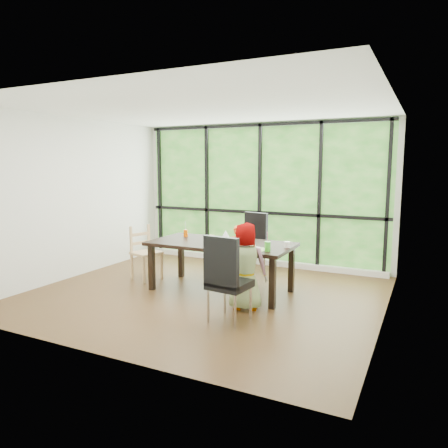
{
  "coord_description": "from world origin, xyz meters",
  "views": [
    {
      "loc": [
        2.92,
        -5.3,
        1.91
      ],
      "look_at": [
        0.24,
        0.15,
        1.05
      ],
      "focal_mm": 33.59,
      "sensor_mm": 36.0,
      "label": 1
    }
  ],
  "objects": [
    {
      "name": "dining_table",
      "position": [
        0.14,
        0.25,
        0.38
      ],
      "size": [
        2.2,
        1.14,
        0.75
      ],
      "primitive_type": "cube",
      "rotation": [
        0.0,
        0.0,
        0.04
      ],
      "color": "black",
      "rests_on": "ground"
    },
    {
      "name": "window_sill",
      "position": [
        0.0,
        2.15,
        0.05
      ],
      "size": [
        4.8,
        0.12,
        0.1
      ],
      "primitive_type": "cube",
      "color": "silver",
      "rests_on": "ground"
    },
    {
      "name": "orange_cup",
      "position": [
        -0.61,
        0.47,
        0.81
      ],
      "size": [
        0.07,
        0.07,
        0.11
      ],
      "primitive_type": "cylinder",
      "color": "#EC5B00",
      "rests_on": "dining_table"
    },
    {
      "name": "straw_white",
      "position": [
        -0.61,
        0.47,
        0.9
      ],
      "size": [
        0.01,
        0.04,
        0.2
      ],
      "primitive_type": "cylinder",
      "rotation": [
        0.14,
        0.0,
        0.0
      ],
      "color": "white",
      "rests_on": "orange_cup"
    },
    {
      "name": "placemat",
      "position": [
        0.76,
        -0.0,
        0.75
      ],
      "size": [
        0.4,
        0.29,
        0.01
      ],
      "primitive_type": "cube",
      "color": "tan",
      "rests_on": "dining_table"
    },
    {
      "name": "crepe_rolls_near",
      "position": [
        0.75,
        0.03,
        0.78
      ],
      "size": [
        0.05,
        0.12,
        0.04
      ],
      "primitive_type": null,
      "color": "tan",
      "rests_on": "plate_near"
    },
    {
      "name": "foliage_backdrop",
      "position": [
        0.0,
        2.23,
        1.35
      ],
      "size": [
        4.8,
        0.02,
        2.65
      ],
      "primitive_type": "cube",
      "color": "#1F5016",
      "rests_on": "back_wall"
    },
    {
      "name": "white_mug",
      "position": [
        1.16,
        0.32,
        0.79
      ],
      "size": [
        0.08,
        0.08,
        0.09
      ],
      "primitive_type": "cylinder",
      "color": "white",
      "rests_on": "dining_table"
    },
    {
      "name": "chair_interior_leather",
      "position": [
        0.79,
        -0.81,
        0.54
      ],
      "size": [
        0.51,
        0.51,
        1.08
      ],
      "primitive_type": "cube",
      "rotation": [
        0.0,
        0.0,
        3.04
      ],
      "color": "black",
      "rests_on": "ground"
    },
    {
      "name": "straw_pink",
      "position": [
        1.0,
        -0.05,
        0.92
      ],
      "size": [
        0.01,
        0.04,
        0.2
      ],
      "primitive_type": "cylinder",
      "rotation": [
        0.14,
        0.0,
        0.0
      ],
      "color": "pink",
      "rests_on": "green_cup"
    },
    {
      "name": "tissue_box",
      "position": [
        0.31,
        0.07,
        0.81
      ],
      "size": [
        0.13,
        0.13,
        0.11
      ],
      "primitive_type": "cube",
      "color": "tan",
      "rests_on": "dining_table"
    },
    {
      "name": "plate_near",
      "position": [
        0.75,
        0.03,
        0.76
      ],
      "size": [
        0.22,
        0.22,
        0.01
      ],
      "primitive_type": "cylinder",
      "color": "white",
      "rests_on": "dining_table"
    },
    {
      "name": "child_toddler",
      "position": [
        0.14,
        0.88,
        0.46
      ],
      "size": [
        0.36,
        0.25,
        0.93
      ],
      "primitive_type": "imported",
      "rotation": [
        0.0,
        0.0,
        0.08
      ],
      "color": "#EC5621",
      "rests_on": "ground"
    },
    {
      "name": "tissue",
      "position": [
        0.31,
        0.07,
        0.92
      ],
      "size": [
        0.12,
        0.12,
        0.11
      ],
      "primitive_type": "cone",
      "color": "white",
      "rests_on": "tissue_box"
    },
    {
      "name": "chair_end_beech",
      "position": [
        -1.27,
        0.28,
        0.45
      ],
      "size": [
        0.51,
        0.52,
        0.9
      ],
      "primitive_type": "cube",
      "rotation": [
        0.0,
        0.0,
        1.26
      ],
      "color": "tan",
      "rests_on": "ground"
    },
    {
      "name": "window_mullions",
      "position": [
        0.0,
        2.19,
        1.35
      ],
      "size": [
        4.8,
        0.06,
        2.65
      ],
      "primitive_type": null,
      "color": "black",
      "rests_on": "back_wall"
    },
    {
      "name": "crepe_rolls_far",
      "position": [
        -0.17,
        0.51,
        0.78
      ],
      "size": [
        0.1,
        0.12,
        0.04
      ],
      "primitive_type": null,
      "color": "tan",
      "rests_on": "plate_far"
    },
    {
      "name": "chair_window_leather",
      "position": [
        0.17,
        1.31,
        0.54
      ],
      "size": [
        0.55,
        0.55,
        1.08
      ],
      "primitive_type": "cube",
      "rotation": [
        0.0,
        0.0,
        -0.23
      ],
      "color": "black",
      "rests_on": "ground"
    },
    {
      "name": "child_older",
      "position": [
        0.78,
        -0.33,
        0.58
      ],
      "size": [
        0.65,
        0.52,
        1.17
      ],
      "primitive_type": "imported",
      "rotation": [
        0.0,
        0.0,
        3.44
      ],
      "color": "gray",
      "rests_on": "ground"
    },
    {
      "name": "green_cup",
      "position": [
        1.0,
        -0.05,
        0.82
      ],
      "size": [
        0.08,
        0.08,
        0.13
      ],
      "primitive_type": "cylinder",
      "color": "green",
      "rests_on": "dining_table"
    },
    {
      "name": "ground",
      "position": [
        0.0,
        0.0,
        0.0
      ],
      "size": [
        5.0,
        5.0,
        0.0
      ],
      "primitive_type": "plane",
      "color": "black",
      "rests_on": "ground"
    },
    {
      "name": "plate_far",
      "position": [
        -0.17,
        0.51,
        0.76
      ],
      "size": [
        0.24,
        0.24,
        0.01
      ],
      "primitive_type": "cylinder",
      "color": "white",
      "rests_on": "dining_table"
    },
    {
      "name": "back_wall",
      "position": [
        0.0,
        2.25,
        1.35
      ],
      "size": [
        5.0,
        0.0,
        5.0
      ],
      "primitive_type": "plane",
      "rotation": [
        1.57,
        0.0,
        0.0
      ],
      "color": "silver",
      "rests_on": "ground"
    }
  ]
}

